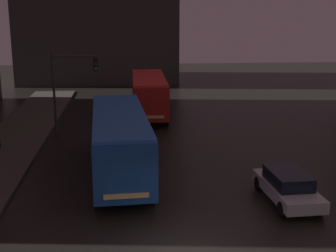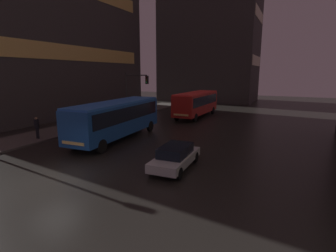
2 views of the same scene
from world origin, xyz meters
name	(u,v)px [view 1 (image 1 of 2)]	position (x,y,z in m)	size (l,w,h in m)	color
bus_near	(120,137)	(-2.19, 8.50, 1.97)	(3.17, 10.61, 3.19)	#194793
bus_far	(149,92)	(-0.02, 22.20, 1.93)	(2.71, 9.68, 3.13)	#AD1E19
car_taxi	(288,186)	(5.05, 4.34, 0.71)	(1.95, 4.43, 1.37)	#B7B7BC
traffic_light_main	(70,80)	(-5.39, 16.24, 3.78)	(2.97, 0.35, 5.57)	#2D2D2D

